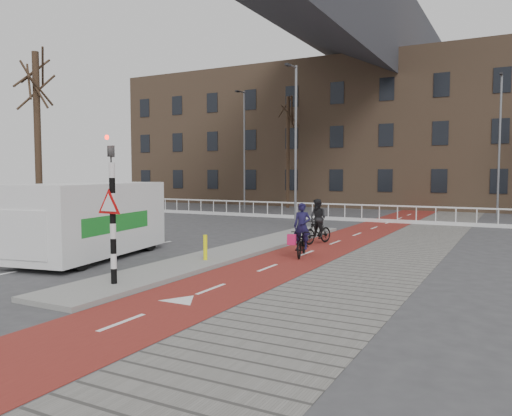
% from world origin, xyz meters
% --- Properties ---
extents(ground, '(120.00, 120.00, 0.00)m').
position_xyz_m(ground, '(0.00, 0.00, 0.00)').
color(ground, '#38383A').
rests_on(ground, ground).
extents(bike_lane, '(2.50, 60.00, 0.01)m').
position_xyz_m(bike_lane, '(1.50, 10.00, 0.01)').
color(bike_lane, maroon).
rests_on(bike_lane, ground).
extents(sidewalk, '(3.00, 60.00, 0.01)m').
position_xyz_m(sidewalk, '(4.30, 10.00, 0.01)').
color(sidewalk, slate).
rests_on(sidewalk, ground).
extents(curb_island, '(1.80, 16.00, 0.12)m').
position_xyz_m(curb_island, '(-0.70, 4.00, 0.06)').
color(curb_island, gray).
rests_on(curb_island, ground).
extents(traffic_signal, '(0.80, 0.80, 3.68)m').
position_xyz_m(traffic_signal, '(-0.60, -2.02, 1.99)').
color(traffic_signal, black).
rests_on(traffic_signal, curb_island).
extents(bollard, '(0.12, 0.12, 0.76)m').
position_xyz_m(bollard, '(-0.49, 1.75, 0.50)').
color(bollard, '#FDFC0E').
rests_on(bollard, curb_island).
extents(cyclist_near, '(0.98, 1.76, 1.77)m').
position_xyz_m(cyclist_near, '(1.61, 4.32, 0.60)').
color(cyclist_near, black).
rests_on(cyclist_near, bike_lane).
extents(cyclist_far, '(0.92, 1.65, 1.74)m').
position_xyz_m(cyclist_far, '(1.00, 7.38, 0.73)').
color(cyclist_far, black).
rests_on(cyclist_far, bike_lane).
extents(van, '(3.22, 5.95, 2.43)m').
position_xyz_m(van, '(-4.32, 0.87, 1.28)').
color(van, white).
rests_on(van, ground).
extents(railing, '(28.00, 0.10, 0.99)m').
position_xyz_m(railing, '(-5.00, 17.00, 0.31)').
color(railing, silver).
rests_on(railing, ground).
extents(townhouse_row, '(46.00, 10.00, 15.90)m').
position_xyz_m(townhouse_row, '(-3.00, 32.00, 7.81)').
color(townhouse_row, '#7F6047').
rests_on(townhouse_row, ground).
extents(tree_left, '(0.31, 0.31, 8.30)m').
position_xyz_m(tree_left, '(-11.90, 5.00, 4.15)').
color(tree_left, '#2F2015').
rests_on(tree_left, ground).
extents(tree_mid, '(0.28, 0.28, 8.79)m').
position_xyz_m(tree_mid, '(-8.50, 25.62, 4.40)').
color(tree_mid, '#2F2015').
rests_on(tree_mid, ground).
extents(streetlight_near, '(0.12, 0.12, 8.01)m').
position_xyz_m(streetlight_near, '(-1.96, 12.04, 4.00)').
color(streetlight_near, slate).
rests_on(streetlight_near, ground).
extents(streetlight_left, '(0.12, 0.12, 8.56)m').
position_xyz_m(streetlight_left, '(-9.64, 20.57, 4.28)').
color(streetlight_left, slate).
rests_on(streetlight_left, ground).
extents(streetlight_right, '(0.12, 0.12, 8.38)m').
position_xyz_m(streetlight_right, '(6.80, 21.23, 4.19)').
color(streetlight_right, slate).
rests_on(streetlight_right, ground).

